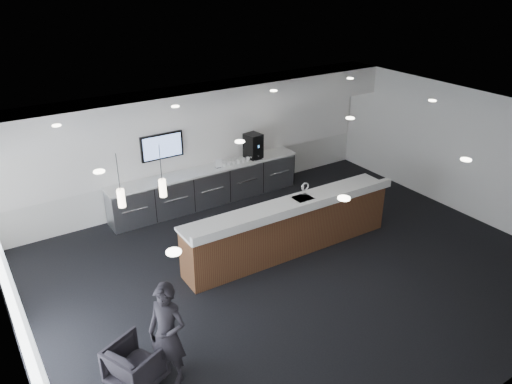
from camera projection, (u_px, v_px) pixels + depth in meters
ground at (293, 271)px, 9.95m from camera, size 10.00×10.00×0.00m
ceiling at (299, 127)px, 8.67m from camera, size 10.00×8.00×0.02m
back_wall at (199, 143)px, 12.35m from camera, size 10.00×0.02×3.00m
left_wall at (5, 293)px, 6.86m from camera, size 0.02×8.00×3.00m
right_wall at (465, 153)px, 11.76m from camera, size 0.02×8.00×3.00m
soffit_bulkhead at (205, 102)px, 11.51m from camera, size 10.00×0.90×0.70m
alcove_panel at (199, 140)px, 12.28m from camera, size 9.80×0.06×1.40m
window_blinds_wall at (8, 292)px, 6.88m from camera, size 0.04×7.36×2.55m
back_credenza at (207, 186)px, 12.51m from camera, size 5.06×0.66×0.95m
wall_tv at (162, 146)px, 11.72m from camera, size 1.05×0.08×0.62m
pendant_left at (155, 181)px, 8.42m from camera, size 0.12×0.12×0.30m
pendant_right at (115, 191)px, 8.08m from camera, size 0.12×0.12×0.30m
ceiling_can_lights at (299, 129)px, 8.68m from camera, size 7.00×5.00×0.02m
service_counter at (290, 227)px, 10.41m from camera, size 4.84×0.86×1.49m
coffee_machine at (253, 146)px, 12.86m from camera, size 0.42×0.51×0.64m
info_sign_left at (219, 163)px, 12.31m from camera, size 0.17×0.05×0.23m
info_sign_right at (257, 153)px, 12.90m from camera, size 0.19×0.08×0.25m
armchair at (136, 364)px, 7.24m from camera, size 0.95×0.94×0.66m
lounge_guest at (168, 334)px, 7.09m from camera, size 0.67×0.72×1.65m
cup_0 at (257, 157)px, 12.87m from camera, size 0.11×0.11×0.10m
cup_1 at (253, 158)px, 12.81m from camera, size 0.16×0.16×0.10m
cup_2 at (248, 159)px, 12.74m from camera, size 0.14×0.14×0.10m
cup_3 at (243, 160)px, 12.67m from camera, size 0.14×0.14×0.10m
cup_4 at (239, 161)px, 12.60m from camera, size 0.15×0.15×0.10m
cup_5 at (234, 163)px, 12.53m from camera, size 0.12×0.12×0.10m
cup_6 at (229, 164)px, 12.46m from camera, size 0.16×0.16×0.10m
cup_7 at (224, 165)px, 12.39m from camera, size 0.13×0.13×0.10m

